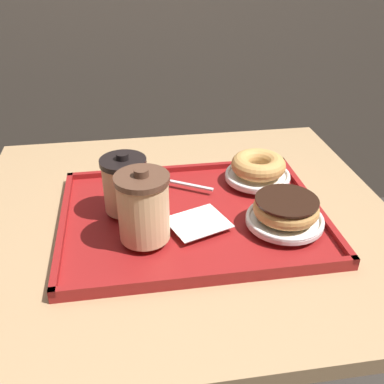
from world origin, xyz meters
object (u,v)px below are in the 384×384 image
object	(u,v)px
spoon	(165,179)
coffee_cup_rear	(125,184)
donut_plain	(258,165)
coffee_cup_front	(143,207)
donut_chocolate_glazed	(286,208)

from	to	relation	value
spoon	coffee_cup_rear	bearing A→B (deg)	79.56
donut_plain	spoon	world-z (taller)	donut_plain
donut_plain	spoon	size ratio (longest dim) A/B	0.86
coffee_cup_front	spoon	size ratio (longest dim) A/B	0.98
coffee_cup_rear	coffee_cup_front	bearing A→B (deg)	-73.39
donut_chocolate_glazed	spoon	xyz separation A→B (m)	(-0.20, 0.19, -0.03)
donut_chocolate_glazed	donut_plain	bearing A→B (deg)	90.61
coffee_cup_rear	spoon	xyz separation A→B (m)	(0.09, 0.10, -0.05)
coffee_cup_front	coffee_cup_rear	distance (m)	0.10
donut_chocolate_glazed	spoon	size ratio (longest dim) A/B	0.88
coffee_cup_rear	donut_plain	size ratio (longest dim) A/B	1.00
coffee_cup_front	donut_plain	bearing A→B (deg)	34.46
coffee_cup_rear	donut_plain	world-z (taller)	coffee_cup_rear
spoon	coffee_cup_front	bearing A→B (deg)	105.06
donut_plain	spoon	distance (m)	0.20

